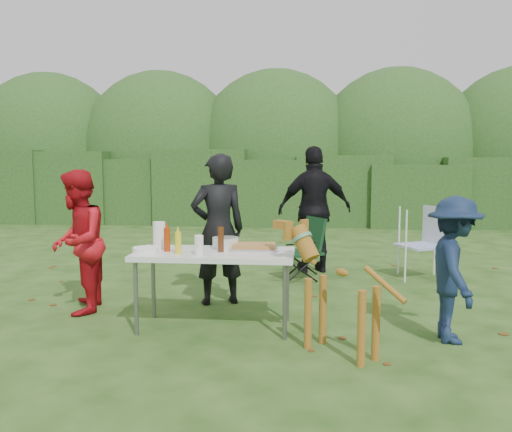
# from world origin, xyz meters

# --- Properties ---
(ground) EXTENTS (80.00, 80.00, 0.00)m
(ground) POSITION_xyz_m (0.00, 0.00, 0.00)
(ground) COLOR #1E4211
(hedge_row) EXTENTS (22.00, 1.40, 1.70)m
(hedge_row) POSITION_xyz_m (0.00, 8.00, 0.85)
(hedge_row) COLOR #23471C
(hedge_row) RESTS_ON ground
(shrub_backdrop) EXTENTS (20.00, 2.60, 3.20)m
(shrub_backdrop) POSITION_xyz_m (0.00, 9.60, 1.60)
(shrub_backdrop) COLOR #3D6628
(shrub_backdrop) RESTS_ON ground
(folding_table) EXTENTS (1.50, 0.70, 0.74)m
(folding_table) POSITION_xyz_m (-0.01, -0.15, 0.69)
(folding_table) COLOR silver
(folding_table) RESTS_ON ground
(person_cook) EXTENTS (0.71, 0.60, 1.67)m
(person_cook) POSITION_xyz_m (-0.12, 0.72, 0.83)
(person_cook) COLOR black
(person_cook) RESTS_ON ground
(person_red_jacket) EXTENTS (0.72, 0.84, 1.50)m
(person_red_jacket) POSITION_xyz_m (-1.52, 0.24, 0.75)
(person_red_jacket) COLOR #B41019
(person_red_jacket) RESTS_ON ground
(person_black_puffy) EXTENTS (1.12, 0.67, 1.79)m
(person_black_puffy) POSITION_xyz_m (0.97, 2.53, 0.89)
(person_black_puffy) COLOR black
(person_black_puffy) RESTS_ON ground
(child) EXTENTS (0.49, 0.84, 1.29)m
(child) POSITION_xyz_m (2.15, -0.32, 0.65)
(child) COLOR #12213D
(child) RESTS_ON ground
(dog) EXTENTS (1.12, 1.06, 1.05)m
(dog) POSITION_xyz_m (1.15, -0.74, 0.52)
(dog) COLOR #925F1E
(dog) RESTS_ON ground
(camping_chair) EXTENTS (0.73, 0.73, 0.85)m
(camping_chair) POSITION_xyz_m (0.79, 1.95, 0.42)
(camping_chair) COLOR #103318
(camping_chair) RESTS_ON ground
(lawn_chair) EXTENTS (0.78, 0.78, 0.97)m
(lawn_chair) POSITION_xyz_m (2.38, 2.20, 0.49)
(lawn_chair) COLOR #405EAF
(lawn_chair) RESTS_ON ground
(food_tray) EXTENTS (0.45, 0.30, 0.02)m
(food_tray) POSITION_xyz_m (0.35, 0.00, 0.75)
(food_tray) COLOR #B7B7BA
(food_tray) RESTS_ON folding_table
(focaccia_bread) EXTENTS (0.40, 0.26, 0.04)m
(focaccia_bread) POSITION_xyz_m (0.35, 0.00, 0.78)
(focaccia_bread) COLOR #AF793B
(focaccia_bread) RESTS_ON food_tray
(mustard_bottle) EXTENTS (0.06, 0.06, 0.20)m
(mustard_bottle) POSITION_xyz_m (-0.32, -0.31, 0.84)
(mustard_bottle) COLOR gold
(mustard_bottle) RESTS_ON folding_table
(ketchup_bottle) EXTENTS (0.06, 0.06, 0.22)m
(ketchup_bottle) POSITION_xyz_m (-0.46, -0.18, 0.85)
(ketchup_bottle) COLOR #992D09
(ketchup_bottle) RESTS_ON folding_table
(beer_bottle) EXTENTS (0.06, 0.06, 0.24)m
(beer_bottle) POSITION_xyz_m (0.06, -0.16, 0.86)
(beer_bottle) COLOR #47230F
(beer_bottle) RESTS_ON folding_table
(paper_towel_roll) EXTENTS (0.12, 0.12, 0.26)m
(paper_towel_roll) POSITION_xyz_m (-0.58, -0.02, 0.87)
(paper_towel_roll) COLOR white
(paper_towel_roll) RESTS_ON folding_table
(cup_stack) EXTENTS (0.08, 0.08, 0.18)m
(cup_stack) POSITION_xyz_m (-0.12, -0.33, 0.83)
(cup_stack) COLOR white
(cup_stack) RESTS_ON folding_table
(pasta_bowl) EXTENTS (0.26, 0.26, 0.10)m
(pasta_bowl) POSITION_xyz_m (0.06, 0.09, 0.79)
(pasta_bowl) COLOR silver
(pasta_bowl) RESTS_ON folding_table
(plate_stack) EXTENTS (0.24, 0.24, 0.05)m
(plate_stack) POSITION_xyz_m (-0.64, -0.26, 0.77)
(plate_stack) COLOR white
(plate_stack) RESTS_ON folding_table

